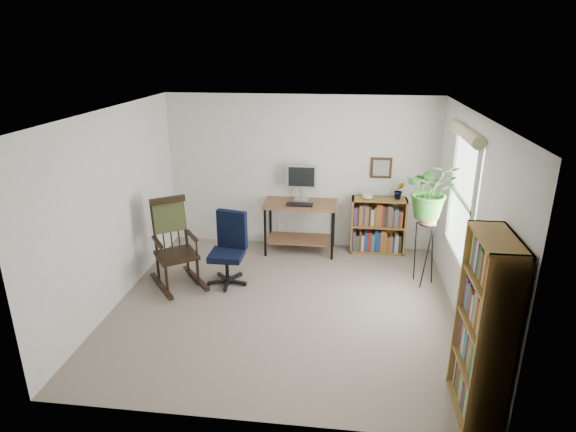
# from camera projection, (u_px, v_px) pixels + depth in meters

# --- Properties ---
(floor) EXTENTS (4.20, 4.00, 0.00)m
(floor) POSITION_uv_depth(u_px,v_px,m) (284.00, 305.00, 6.06)
(floor) COLOR gray
(floor) RESTS_ON ground
(ceiling) EXTENTS (4.20, 4.00, 0.00)m
(ceiling) POSITION_uv_depth(u_px,v_px,m) (283.00, 112.00, 5.25)
(ceiling) COLOR silver
(ceiling) RESTS_ON ground
(wall_back) EXTENTS (4.20, 0.00, 2.40)m
(wall_back) POSITION_uv_depth(u_px,v_px,m) (301.00, 173.00, 7.52)
(wall_back) COLOR silver
(wall_back) RESTS_ON ground
(wall_front) EXTENTS (4.20, 0.00, 2.40)m
(wall_front) POSITION_uv_depth(u_px,v_px,m) (251.00, 300.00, 3.79)
(wall_front) COLOR silver
(wall_front) RESTS_ON ground
(wall_left) EXTENTS (0.00, 4.00, 2.40)m
(wall_left) POSITION_uv_depth(u_px,v_px,m) (114.00, 208.00, 5.90)
(wall_left) COLOR silver
(wall_left) RESTS_ON ground
(wall_right) EXTENTS (0.00, 4.00, 2.40)m
(wall_right) POSITION_uv_depth(u_px,v_px,m) (469.00, 223.00, 5.41)
(wall_right) COLOR silver
(wall_right) RESTS_ON ground
(window) EXTENTS (0.12, 1.20, 1.50)m
(window) POSITION_uv_depth(u_px,v_px,m) (461.00, 198.00, 5.63)
(window) COLOR silver
(window) RESTS_ON wall_right
(desk) EXTENTS (1.11, 0.61, 0.80)m
(desk) POSITION_uv_depth(u_px,v_px,m) (300.00, 227.00, 7.51)
(desk) COLOR brown
(desk) RESTS_ON floor
(monitor) EXTENTS (0.46, 0.16, 0.56)m
(monitor) POSITION_uv_depth(u_px,v_px,m) (301.00, 183.00, 7.41)
(monitor) COLOR #B2B1B6
(monitor) RESTS_ON desk
(keyboard) EXTENTS (0.40, 0.15, 0.02)m
(keyboard) POSITION_uv_depth(u_px,v_px,m) (300.00, 205.00, 7.26)
(keyboard) COLOR black
(keyboard) RESTS_ON desk
(office_chair) EXTENTS (0.65, 0.65, 1.01)m
(office_chair) POSITION_uv_depth(u_px,v_px,m) (226.00, 250.00, 6.44)
(office_chair) COLOR black
(office_chair) RESTS_ON floor
(rocking_chair) EXTENTS (1.12, 1.22, 1.22)m
(rocking_chair) POSITION_uv_depth(u_px,v_px,m) (176.00, 244.00, 6.37)
(rocking_chair) COLOR black
(rocking_chair) RESTS_ON floor
(low_bookshelf) EXTENTS (0.83, 0.28, 0.88)m
(low_bookshelf) POSITION_uv_depth(u_px,v_px,m) (378.00, 225.00, 7.47)
(low_bookshelf) COLOR olive
(low_bookshelf) RESTS_ON floor
(tall_bookshelf) EXTENTS (0.31, 0.73, 1.68)m
(tall_bookshelf) POSITION_uv_depth(u_px,v_px,m) (484.00, 328.00, 4.06)
(tall_bookshelf) COLOR olive
(tall_bookshelf) RESTS_ON floor
(plant_stand) EXTENTS (0.30, 0.30, 1.03)m
(plant_stand) POSITION_uv_depth(u_px,v_px,m) (425.00, 249.00, 6.44)
(plant_stand) COLOR black
(plant_stand) RESTS_ON floor
(spider_plant) EXTENTS (1.69, 1.88, 1.46)m
(spider_plant) POSITION_uv_depth(u_px,v_px,m) (434.00, 163.00, 6.04)
(spider_plant) COLOR #2B6623
(spider_plant) RESTS_ON plant_stand
(potted_plant_small) EXTENTS (0.13, 0.24, 0.11)m
(potted_plant_small) POSITION_uv_depth(u_px,v_px,m) (399.00, 196.00, 7.28)
(potted_plant_small) COLOR #2B6623
(potted_plant_small) RESTS_ON low_bookshelf
(framed_picture) EXTENTS (0.32, 0.04, 0.32)m
(framed_picture) POSITION_uv_depth(u_px,v_px,m) (381.00, 168.00, 7.31)
(framed_picture) COLOR black
(framed_picture) RESTS_ON wall_back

